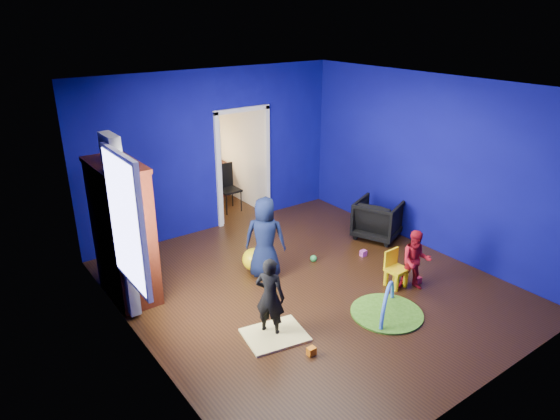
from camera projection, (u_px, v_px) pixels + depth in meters
floor at (309, 287)px, 7.38m from camera, size 5.00×5.50×0.01m
ceiling at (314, 87)px, 6.30m from camera, size 5.00×5.50×0.01m
wall_back at (214, 152)px, 8.90m from camera, size 5.00×0.02×2.90m
wall_front at (494, 274)px, 4.77m from camera, size 5.00×0.02×2.90m
wall_left at (135, 241)px, 5.47m from camera, size 0.02×5.50×2.90m
wall_right at (429, 164)px, 8.20m from camera, size 0.02×5.50×2.90m
alcove at (219, 148)px, 9.96m from camera, size 1.00×1.75×2.50m
armchair at (378, 219)px, 8.87m from camera, size 1.00×0.99×0.70m
child_black at (270, 297)px, 6.14m from camera, size 0.42×0.46×1.05m
child_navy at (265, 238)px, 7.46m from camera, size 0.73×0.71×1.27m
toddler_red at (416, 261)px, 7.16m from camera, size 0.56×0.55×0.91m
vase at (121, 160)px, 6.21m from camera, size 0.24×0.24×0.20m
potted_plant at (107, 146)px, 6.57m from camera, size 0.21×0.21×0.36m
tv_armoire at (123, 231)px, 6.84m from camera, size 0.58×1.14×1.96m
crt_tv at (126, 228)px, 6.84m from camera, size 0.46×0.70×0.54m
yellow_blanket at (275, 335)px, 6.25m from camera, size 0.85×0.73×0.03m
hopper_ball at (254, 259)px, 7.79m from camera, size 0.36×0.36×0.36m
kid_chair at (397, 271)px, 7.31m from camera, size 0.29×0.29×0.50m
play_mat at (387, 313)px, 6.71m from camera, size 0.97×0.97×0.03m
toy_arch at (387, 312)px, 6.71m from camera, size 0.76×0.50×0.86m
window_left at (124, 222)px, 5.71m from camera, size 0.03×0.95×1.55m
curtain at (121, 228)px, 6.29m from camera, size 0.14×0.42×2.40m
doorway at (243, 167)px, 9.38m from camera, size 1.16×0.10×2.10m
study_desk at (207, 181)px, 10.76m from camera, size 0.88×0.44×0.75m
desk_monitor at (202, 154)px, 10.64m from camera, size 0.40×0.05×0.32m
desk_lamp at (192, 158)px, 10.45m from camera, size 0.14×0.14×0.14m
folding_chair at (229, 189)px, 10.01m from camera, size 0.40×0.40×0.92m
book_shelf at (200, 103)px, 10.23m from camera, size 0.88×0.24×0.04m
toy_0 at (418, 280)px, 7.45m from camera, size 0.10×0.08×0.10m
toy_1 at (371, 229)px, 9.16m from camera, size 0.11×0.11×0.11m
toy_2 at (311, 351)px, 5.90m from camera, size 0.10×0.08×0.10m
toy_3 at (313, 258)px, 8.10m from camera, size 0.11×0.11×0.11m
toy_4 at (363, 253)px, 8.28m from camera, size 0.10×0.08×0.10m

